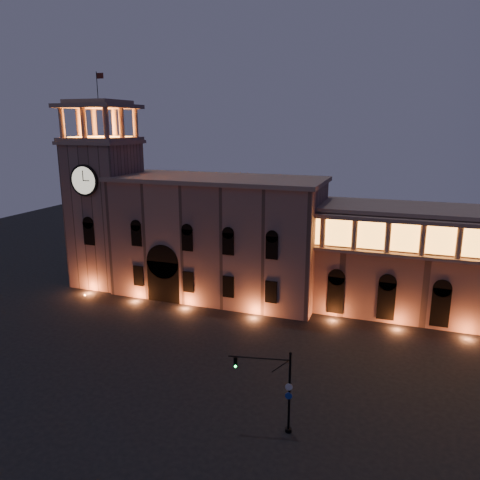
{
  "coord_description": "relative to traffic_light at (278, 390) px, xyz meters",
  "views": [
    {
      "loc": [
        23.61,
        -40.0,
        24.91
      ],
      "look_at": [
        3.64,
        16.0,
        10.16
      ],
      "focal_mm": 35.0,
      "sensor_mm": 36.0,
      "label": 1
    }
  ],
  "objects": [
    {
      "name": "ground",
      "position": [
        -15.12,
        6.82,
        -3.83
      ],
      "size": [
        160.0,
        160.0,
        0.0
      ],
      "primitive_type": "plane",
      "color": "black",
      "rests_on": "ground"
    },
    {
      "name": "colonnade_wing",
      "position": [
        16.88,
        30.74,
        3.51
      ],
      "size": [
        40.6,
        11.5,
        14.5
      ],
      "color": "#886457",
      "rests_on": "ground"
    },
    {
      "name": "government_building",
      "position": [
        -17.19,
        28.75,
        4.94
      ],
      "size": [
        30.8,
        12.8,
        17.6
      ],
      "color": "#8D695C",
      "rests_on": "ground"
    },
    {
      "name": "traffic_light",
      "position": [
        0.0,
        0.0,
        0.0
      ],
      "size": [
        5.23,
        1.37,
        7.29
      ],
      "rotation": [
        0.0,
        0.0,
        0.2
      ],
      "color": "black",
      "rests_on": "ground"
    },
    {
      "name": "clock_tower",
      "position": [
        -35.62,
        27.8,
        8.67
      ],
      "size": [
        9.8,
        9.8,
        32.4
      ],
      "color": "#8D695C",
      "rests_on": "ground"
    }
  ]
}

